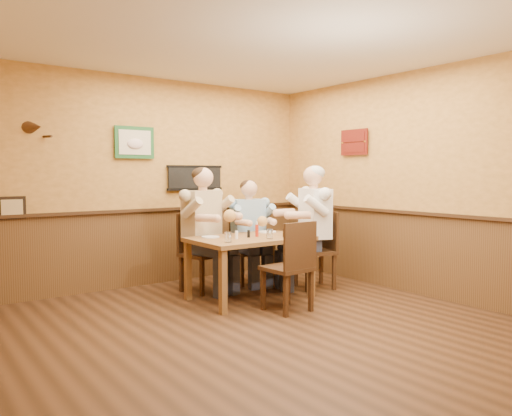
{
  "coord_description": "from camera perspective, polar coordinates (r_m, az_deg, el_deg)",
  "views": [
    {
      "loc": [
        -2.82,
        -3.8,
        1.52
      ],
      "look_at": [
        0.7,
        0.99,
        1.1
      ],
      "focal_mm": 35.0,
      "sensor_mm": 36.0,
      "label": 1
    }
  ],
  "objects": [
    {
      "name": "plate_far_right",
      "position": [
        6.46,
        1.31,
        -2.74
      ],
      "size": [
        0.27,
        0.27,
        0.02
      ],
      "primitive_type": "cylinder",
      "rotation": [
        0.0,
        0.0,
        -0.2
      ],
      "color": "white",
      "rests_on": "dining_table"
    },
    {
      "name": "cola_tumbler",
      "position": [
        6.0,
        3.43,
        -2.87
      ],
      "size": [
        0.08,
        0.08,
        0.1
      ],
      "primitive_type": "cylinder",
      "rotation": [
        0.0,
        0.0,
        0.09
      ],
      "color": "black",
      "rests_on": "dining_table"
    },
    {
      "name": "water_glass_mid",
      "position": [
        5.83,
        1.58,
        -2.98
      ],
      "size": [
        0.09,
        0.09,
        0.11
      ],
      "primitive_type": "cylinder",
      "rotation": [
        0.0,
        0.0,
        -0.22
      ],
      "color": "white",
      "rests_on": "dining_table"
    },
    {
      "name": "water_glass_left",
      "position": [
        5.54,
        -3.22,
        -3.34
      ],
      "size": [
        0.1,
        0.1,
        0.12
      ],
      "primitive_type": "cylinder",
      "rotation": [
        0.0,
        0.0,
        0.32
      ],
      "color": "white",
      "rests_on": "dining_table"
    },
    {
      "name": "diner_tan_shirt",
      "position": [
        6.42,
        -6.2,
        -3.2
      ],
      "size": [
        0.8,
        0.8,
        1.43
      ],
      "primitive_type": null,
      "rotation": [
        0.0,
        0.0,
        0.25
      ],
      "color": "#CFB78E",
      "rests_on": "ground"
    },
    {
      "name": "diner_blue_polo",
      "position": [
        6.87,
        -0.88,
        -3.34
      ],
      "size": [
        0.69,
        0.69,
        1.28
      ],
      "primitive_type": null,
      "rotation": [
        0.0,
        0.0,
        -0.19
      ],
      "color": "#83A7C5",
      "rests_on": "ground"
    },
    {
      "name": "salt_shaker",
      "position": [
        5.83,
        -2.25,
        -3.09
      ],
      "size": [
        0.04,
        0.04,
        0.09
      ],
      "primitive_type": "cylinder",
      "rotation": [
        0.0,
        0.0,
        0.04
      ],
      "color": "white",
      "rests_on": "dining_table"
    },
    {
      "name": "plate_far_left",
      "position": [
        5.98,
        -5.23,
        -3.31
      ],
      "size": [
        0.22,
        0.22,
        0.01
      ],
      "primitive_type": "cylinder",
      "rotation": [
        0.0,
        0.0,
        -0.02
      ],
      "color": "silver",
      "rests_on": "dining_table"
    },
    {
      "name": "chair_right_end",
      "position": [
        6.65,
        6.73,
        -4.75
      ],
      "size": [
        0.59,
        0.59,
        1.01
      ],
      "primitive_type": null,
      "rotation": [
        0.0,
        0.0,
        -1.88
      ],
      "color": "#3D2513",
      "rests_on": "ground"
    },
    {
      "name": "room",
      "position": [
        4.96,
        0.33,
        5.98
      ],
      "size": [
        5.02,
        5.03,
        2.81
      ],
      "color": "black",
      "rests_on": "ground"
    },
    {
      "name": "pepper_shaker",
      "position": [
        5.95,
        -0.85,
        -2.97
      ],
      "size": [
        0.04,
        0.04,
        0.09
      ],
      "primitive_type": "cylinder",
      "rotation": [
        0.0,
        0.0,
        -0.15
      ],
      "color": "black",
      "rests_on": "dining_table"
    },
    {
      "name": "chair_near_side",
      "position": [
        5.53,
        3.56,
        -6.62
      ],
      "size": [
        0.48,
        0.48,
        1.0
      ],
      "primitive_type": null,
      "rotation": [
        0.0,
        0.0,
        3.19
      ],
      "color": "#3D2513",
      "rests_on": "ground"
    },
    {
      "name": "chair_back_left",
      "position": [
        6.45,
        -6.19,
        -5.09
      ],
      "size": [
        0.56,
        0.56,
        1.0
      ],
      "primitive_type": null,
      "rotation": [
        0.0,
        0.0,
        0.25
      ],
      "color": "#3D2513",
      "rests_on": "ground"
    },
    {
      "name": "hot_sauce_bottle",
      "position": [
        6.04,
        0.1,
        -2.5
      ],
      "size": [
        0.05,
        0.05,
        0.16
      ],
      "primitive_type": "cylinder",
      "rotation": [
        0.0,
        0.0,
        0.3
      ],
      "color": "#B12612",
      "rests_on": "dining_table"
    },
    {
      "name": "dining_table",
      "position": [
        6.02,
        -0.67,
        -4.19
      ],
      "size": [
        1.4,
        0.9,
        0.75
      ],
      "color": "brown",
      "rests_on": "ground"
    },
    {
      "name": "diner_white_elder",
      "position": [
        6.62,
        6.75,
        -2.89
      ],
      "size": [
        0.84,
        0.84,
        1.45
      ],
      "primitive_type": null,
      "rotation": [
        0.0,
        0.0,
        -1.88
      ],
      "color": "white",
      "rests_on": "ground"
    },
    {
      "name": "chair_back_right",
      "position": [
        6.89,
        -0.88,
        -4.92
      ],
      "size": [
        0.48,
        0.48,
        0.89
      ],
      "primitive_type": null,
      "rotation": [
        0.0,
        0.0,
        -0.19
      ],
      "color": "#3D2513",
      "rests_on": "ground"
    }
  ]
}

